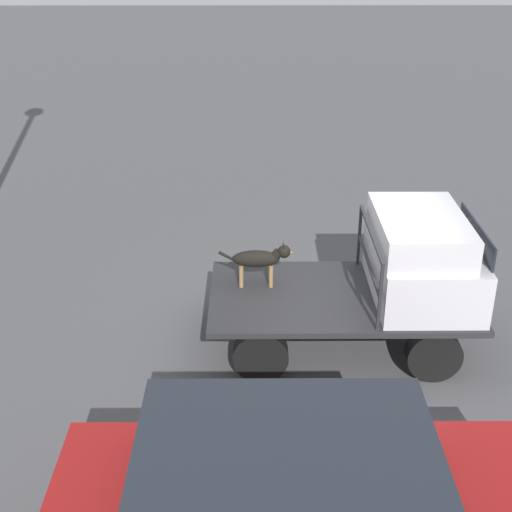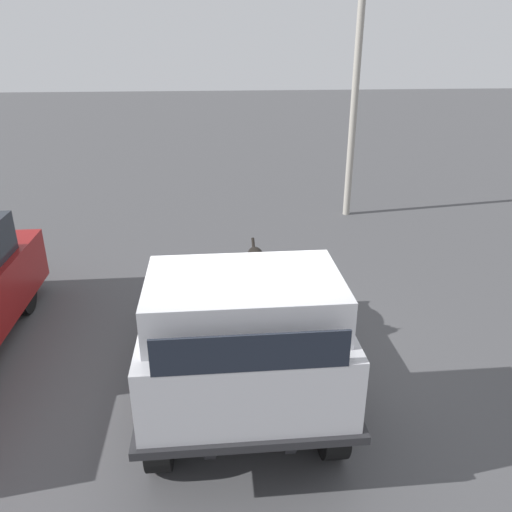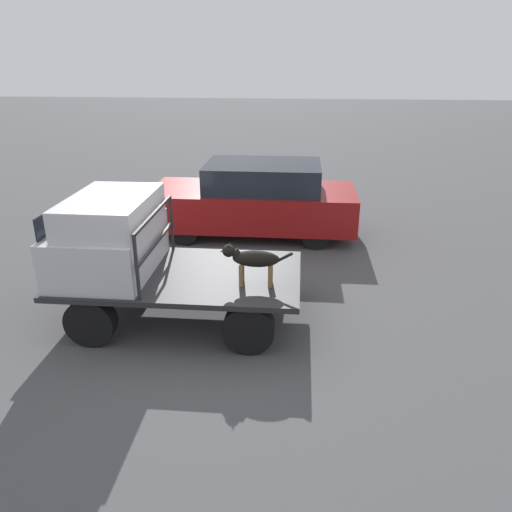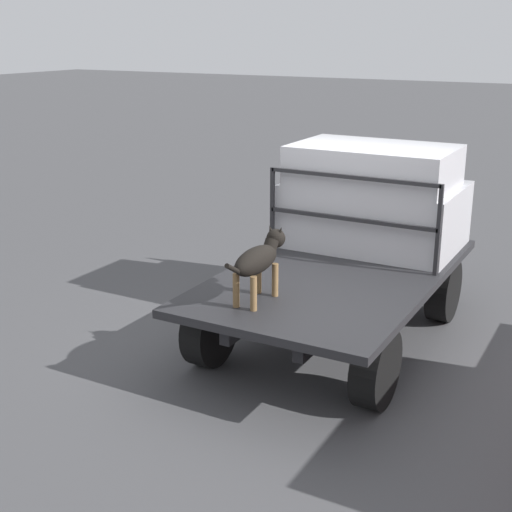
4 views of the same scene
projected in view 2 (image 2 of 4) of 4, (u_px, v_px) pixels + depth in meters
ground_plane at (240, 386)px, 6.04m from camera, size 80.00×80.00×0.00m
flatbed_truck at (239, 346)px, 5.81m from camera, size 3.57×2.01×0.77m
truck_cab at (245, 340)px, 4.56m from camera, size 1.32×1.89×1.15m
truck_headboard at (240, 298)px, 5.18m from camera, size 0.04×1.89×0.93m
dog at (256, 261)px, 6.61m from camera, size 1.02×0.24×0.63m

